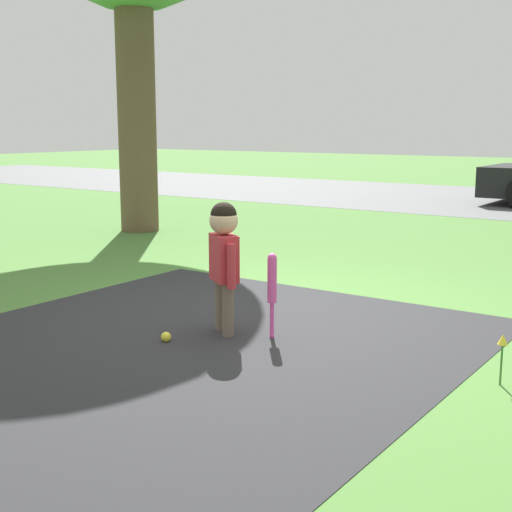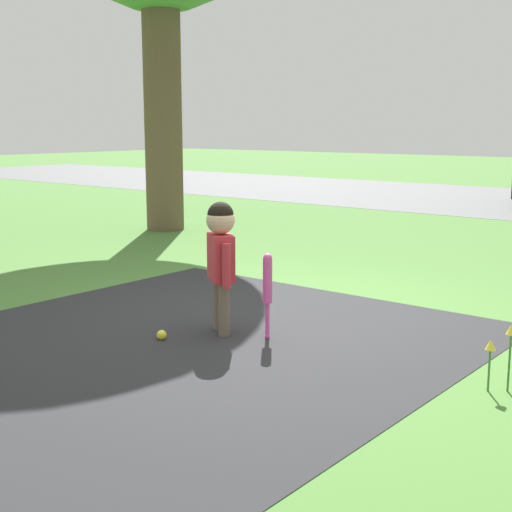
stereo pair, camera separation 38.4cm
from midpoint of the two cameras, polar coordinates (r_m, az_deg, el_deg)
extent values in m
plane|color=#477533|center=(5.73, -1.39, -4.68)|extent=(60.00, 60.00, 0.00)
cylinder|color=#6B5B4C|center=(5.25, -4.93, -3.91)|extent=(0.08, 0.08, 0.39)
cylinder|color=#6B5B4C|center=(5.09, -4.42, -4.35)|extent=(0.08, 0.08, 0.39)
cube|color=#BF2D38|center=(5.09, -4.74, -0.16)|extent=(0.30, 0.27, 0.34)
cylinder|color=#BF2D38|center=(5.25, -5.23, -0.19)|extent=(0.07, 0.07, 0.32)
cylinder|color=#BF2D38|center=(4.95, -4.21, -0.84)|extent=(0.07, 0.07, 0.32)
sphere|color=#D8AD8C|center=(5.05, -4.78, 2.86)|extent=(0.21, 0.21, 0.21)
sphere|color=black|center=(5.05, -4.79, 3.26)|extent=(0.19, 0.19, 0.19)
sphere|color=#E54CA5|center=(5.09, -0.89, -6.41)|extent=(0.04, 0.04, 0.04)
cylinder|color=#E54CA5|center=(5.06, -0.90, -5.19)|extent=(0.03, 0.03, 0.26)
cylinder|color=#E54CA5|center=(4.99, -0.91, -1.96)|extent=(0.07, 0.07, 0.32)
sphere|color=#E54CA5|center=(4.96, -0.91, -0.14)|extent=(0.06, 0.06, 0.06)
sphere|color=yellow|center=(5.07, -9.39, -6.43)|extent=(0.07, 0.07, 0.07)
cylinder|color=brown|center=(10.35, -10.63, 12.30)|extent=(0.54, 0.54, 3.73)
cylinder|color=#38702D|center=(4.35, 16.64, -8.36)|extent=(0.01, 0.01, 0.25)
cone|color=yellow|center=(4.31, 16.75, -6.44)|extent=(0.06, 0.06, 0.06)
camera|label=1|loc=(0.19, -92.03, -0.37)|focal=50.00mm
camera|label=2|loc=(0.19, 87.97, 0.37)|focal=50.00mm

